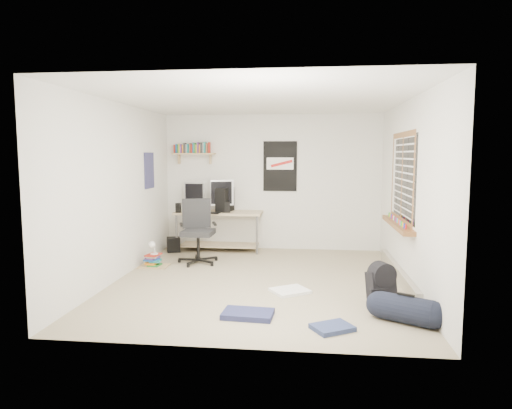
# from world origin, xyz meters

# --- Properties ---
(floor) EXTENTS (4.00, 4.50, 0.01)m
(floor) POSITION_xyz_m (0.00, 0.00, -0.01)
(floor) COLOR gray
(floor) RESTS_ON ground
(ceiling) EXTENTS (4.00, 4.50, 0.01)m
(ceiling) POSITION_xyz_m (0.00, 0.00, 2.50)
(ceiling) COLOR white
(ceiling) RESTS_ON ground
(back_wall) EXTENTS (4.00, 0.01, 2.50)m
(back_wall) POSITION_xyz_m (0.00, 2.25, 1.25)
(back_wall) COLOR silver
(back_wall) RESTS_ON ground
(left_wall) EXTENTS (0.01, 4.50, 2.50)m
(left_wall) POSITION_xyz_m (-2.00, 0.00, 1.25)
(left_wall) COLOR silver
(left_wall) RESTS_ON ground
(right_wall) EXTENTS (0.01, 4.50, 2.50)m
(right_wall) POSITION_xyz_m (2.00, 0.00, 1.25)
(right_wall) COLOR silver
(right_wall) RESTS_ON ground
(desk) EXTENTS (1.71, 1.06, 0.72)m
(desk) POSITION_xyz_m (-0.95, 2.00, 0.36)
(desk) COLOR beige
(desk) RESTS_ON floor
(monitor_left) EXTENTS (0.38, 0.12, 0.41)m
(monitor_left) POSITION_xyz_m (-1.42, 2.00, 0.93)
(monitor_left) COLOR #ABAAB0
(monitor_left) RESTS_ON desk
(monitor_right) EXTENTS (0.43, 0.22, 0.46)m
(monitor_right) POSITION_xyz_m (-0.88, 1.90, 0.95)
(monitor_right) COLOR #B0AFB4
(monitor_right) RESTS_ON desk
(pc_tower) EXTENTS (0.30, 0.46, 0.44)m
(pc_tower) POSITION_xyz_m (-0.85, 2.00, 0.94)
(pc_tower) COLOR black
(pc_tower) RESTS_ON desk
(keyboard) EXTENTS (0.46, 0.20, 0.02)m
(keyboard) POSITION_xyz_m (-1.11, 1.71, 0.73)
(keyboard) COLOR black
(keyboard) RESTS_ON desk
(speaker_left) EXTENTS (0.09, 0.09, 0.18)m
(speaker_left) POSITION_xyz_m (-1.65, 1.71, 0.81)
(speaker_left) COLOR black
(speaker_left) RESTS_ON desk
(speaker_right) EXTENTS (0.12, 0.12, 0.20)m
(speaker_right) POSITION_xyz_m (-0.77, 1.82, 0.82)
(speaker_right) COLOR black
(speaker_right) RESTS_ON desk
(office_chair) EXTENTS (0.87, 0.87, 1.05)m
(office_chair) POSITION_xyz_m (-1.10, 0.96, 0.49)
(office_chair) COLOR #242426
(office_chair) RESTS_ON floor
(wall_shelf) EXTENTS (0.80, 0.22, 0.24)m
(wall_shelf) POSITION_xyz_m (-1.45, 2.14, 1.78)
(wall_shelf) COLOR tan
(wall_shelf) RESTS_ON back_wall
(poster_back_wall) EXTENTS (0.62, 0.03, 0.92)m
(poster_back_wall) POSITION_xyz_m (0.15, 2.23, 1.55)
(poster_back_wall) COLOR black
(poster_back_wall) RESTS_ON back_wall
(poster_left_wall) EXTENTS (0.02, 0.42, 0.60)m
(poster_left_wall) POSITION_xyz_m (-1.99, 1.20, 1.50)
(poster_left_wall) COLOR navy
(poster_left_wall) RESTS_ON left_wall
(window) EXTENTS (0.10, 1.50, 1.26)m
(window) POSITION_xyz_m (1.95, 0.30, 1.45)
(window) COLOR brown
(window) RESTS_ON right_wall
(baseboard_heater) EXTENTS (0.08, 2.50, 0.18)m
(baseboard_heater) POSITION_xyz_m (1.96, 0.30, 0.09)
(baseboard_heater) COLOR #B7B2A8
(baseboard_heater) RESTS_ON floor
(backpack) EXTENTS (0.38, 0.34, 0.41)m
(backpack) POSITION_xyz_m (1.54, -0.87, 0.20)
(backpack) COLOR black
(backpack) RESTS_ON floor
(duffel_bag) EXTENTS (0.40, 0.40, 0.57)m
(duffel_bag) POSITION_xyz_m (1.70, -1.41, 0.14)
(duffel_bag) COLOR black
(duffel_bag) RESTS_ON floor
(tshirt) EXTENTS (0.58, 0.56, 0.04)m
(tshirt) POSITION_xyz_m (0.45, -0.48, 0.02)
(tshirt) COLOR silver
(tshirt) RESTS_ON floor
(jeans_a) EXTENTS (0.57, 0.39, 0.06)m
(jeans_a) POSITION_xyz_m (0.03, -1.42, 0.03)
(jeans_a) COLOR #22264E
(jeans_a) RESTS_ON floor
(jeans_b) EXTENTS (0.49, 0.45, 0.05)m
(jeans_b) POSITION_xyz_m (0.93, -1.70, 0.03)
(jeans_b) COLOR navy
(jeans_b) RESTS_ON floor
(book_stack) EXTENTS (0.53, 0.49, 0.30)m
(book_stack) POSITION_xyz_m (-1.75, 0.64, 0.15)
(book_stack) COLOR brown
(book_stack) RESTS_ON floor
(desk_lamp) EXTENTS (0.12, 0.20, 0.20)m
(desk_lamp) POSITION_xyz_m (-1.73, 0.62, 0.38)
(desk_lamp) COLOR white
(desk_lamp) RESTS_ON book_stack
(subwoofer) EXTENTS (0.29, 0.29, 0.26)m
(subwoofer) POSITION_xyz_m (-1.75, 1.72, 0.14)
(subwoofer) COLOR black
(subwoofer) RESTS_ON floor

